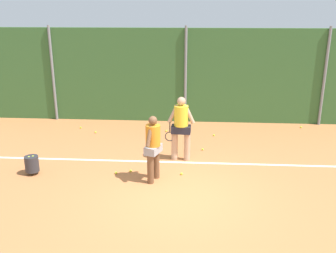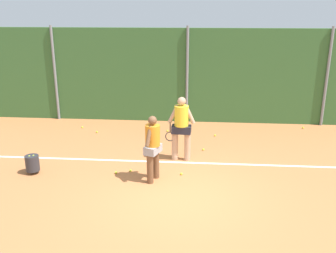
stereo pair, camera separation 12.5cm
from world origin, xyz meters
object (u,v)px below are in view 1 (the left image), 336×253
Objects in this scene: player_foreground_near at (153,145)px; tennis_ball_4 at (166,131)px; tennis_ball_10 at (172,129)px; tennis_ball_3 at (131,171)px; ball_hopper at (32,164)px; tennis_ball_12 at (203,149)px; tennis_ball_11 at (81,128)px; tennis_ball_7 at (116,173)px; player_midcourt at (181,125)px; tennis_ball_2 at (214,135)px; tennis_ball_1 at (154,144)px; tennis_ball_9 at (182,174)px; tennis_ball_5 at (96,132)px; tennis_ball_6 at (301,127)px.

tennis_ball_4 is at bearing -160.88° from player_foreground_near.
tennis_ball_10 is (0.23, 4.18, -0.93)m from player_foreground_near.
ball_hopper is at bearing -173.48° from tennis_ball_3.
tennis_ball_10 is at bearing 118.04° from tennis_ball_12.
tennis_ball_3 and tennis_ball_11 have the same top height.
tennis_ball_4 is at bearing 73.37° from tennis_ball_7.
player_midcourt reaches higher than tennis_ball_11.
player_foreground_near is 4.05m from tennis_ball_2.
tennis_ball_10 is at bearing 74.38° from tennis_ball_1.
tennis_ball_7 is at bearing -178.14° from tennis_ball_9.
player_foreground_near reaches higher than tennis_ball_2.
tennis_ball_4 is 3.60m from tennis_ball_9.
player_midcourt is 28.19× the size of tennis_ball_5.
ball_hopper is 4.98m from tennis_ball_4.
tennis_ball_2 is 1.00× the size of tennis_ball_9.
player_midcourt is 28.19× the size of tennis_ball_1.
player_foreground_near is 3.32× the size of ball_hopper.
tennis_ball_1 is (-0.24, 2.51, -0.93)m from player_foreground_near.
ball_hopper is 3.83m from tennis_ball_1.
tennis_ball_9 is (1.37, -0.09, 0.00)m from tennis_ball_3.
tennis_ball_9 is (-4.24, -4.32, 0.00)m from tennis_ball_6.
player_midcourt is at bearing -142.78° from tennis_ball_6.
tennis_ball_1 and tennis_ball_5 have the same top height.
tennis_ball_5 and tennis_ball_11 have the same top height.
tennis_ball_10 and tennis_ball_12 have the same top height.
tennis_ball_7 is at bearing -66.91° from tennis_ball_5.
tennis_ball_9 is at bearing 1.86° from tennis_ball_7.
tennis_ball_1 and tennis_ball_4 have the same top height.
ball_hopper is 7.78× the size of tennis_ball_1.
player_midcourt is at bearing -81.56° from tennis_ball_10.
tennis_ball_6 is at bearing 45.52° from tennis_ball_9.
tennis_ball_7 and tennis_ball_10 have the same top height.
tennis_ball_1 is 2.35m from tennis_ball_7.
tennis_ball_6 is (7.37, 1.09, 0.00)m from tennis_ball_5.
player_foreground_near is at bearing -84.63° from tennis_ball_1.
tennis_ball_6 is at bearing 153.13° from player_foreground_near.
player_foreground_near is 25.83× the size of tennis_ball_3.
player_foreground_near is 1.55m from player_midcourt.
tennis_ball_2 is 1.00× the size of tennis_ball_4.
player_midcourt is 1.43m from tennis_ball_12.
tennis_ball_9 is at bearing -134.48° from tennis_ball_6.
tennis_ball_1 is at bearing -154.90° from player_foreground_near.
player_midcourt is 1.46m from tennis_ball_9.
tennis_ball_4 is at bearing 7.35° from tennis_ball_5.
tennis_ball_2 and tennis_ball_5 have the same top height.
player_foreground_near is 6.86m from tennis_ball_6.
tennis_ball_6 is 1.00× the size of tennis_ball_10.
tennis_ball_3 is 1.00× the size of tennis_ball_9.
ball_hopper reaches higher than tennis_ball_4.
tennis_ball_3 is (2.57, 0.29, -0.26)m from ball_hopper.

